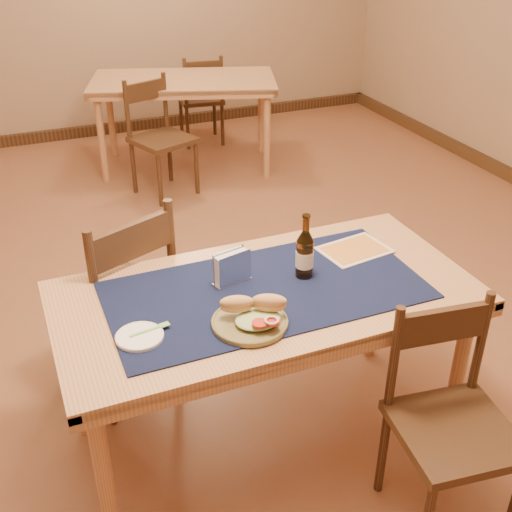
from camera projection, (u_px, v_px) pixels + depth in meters
name	position (u px, v px, depth m)	size (l,w,h in m)	color
room	(194.00, 71.00, 2.76)	(6.04, 7.04, 2.84)	brown
main_table	(266.00, 309.00, 2.48)	(1.60, 0.80, 0.75)	tan
placemat	(266.00, 290.00, 2.44)	(1.20, 0.60, 0.01)	#0E1634
baseboard	(206.00, 326.00, 3.43)	(6.00, 7.00, 0.10)	#452D18
back_table	(184.00, 89.00, 5.23)	(1.64, 1.17, 0.75)	tan
chair_main_far	(118.00, 298.00, 2.84)	(0.59, 0.59, 0.97)	#452D18
chair_main_near	(450.00, 419.00, 2.27)	(0.45, 0.45, 0.87)	#452D18
chair_back_near	(160.00, 136.00, 4.86)	(0.52, 0.52, 0.88)	#452D18
chair_back_far	(201.00, 98.00, 5.86)	(0.42, 0.42, 0.82)	#452D18
sandwich_plate	(252.00, 317.00, 2.23)	(0.27, 0.27, 0.10)	olive
side_plate	(140.00, 336.00, 2.17)	(0.16, 0.16, 0.01)	white
fork	(153.00, 329.00, 2.20)	(0.15, 0.04, 0.00)	#7BC86E
beer_bottle	(305.00, 254.00, 2.48)	(0.07, 0.07, 0.27)	#46290C
napkin_holder	(232.00, 268.00, 2.46)	(0.16, 0.09, 0.13)	silver
menu_card	(354.00, 250.00, 2.71)	(0.31, 0.24, 0.01)	beige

